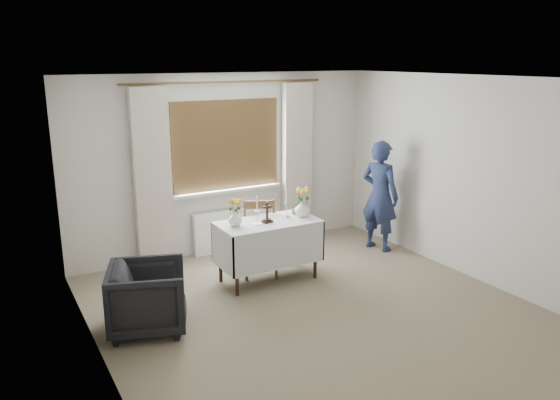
# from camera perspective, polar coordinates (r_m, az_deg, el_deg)

# --- Properties ---
(ground) EXTENTS (5.00, 5.00, 0.00)m
(ground) POSITION_cam_1_polar(r_m,az_deg,el_deg) (6.00, 4.66, -12.09)
(ground) COLOR #82785A
(ground) RESTS_ON ground
(altar_table) EXTENTS (1.24, 0.64, 0.76)m
(altar_table) POSITION_cam_1_polar(r_m,az_deg,el_deg) (6.77, -1.25, -5.34)
(altar_table) COLOR white
(altar_table) RESTS_ON ground
(wooden_chair) EXTENTS (0.57, 0.57, 0.94)m
(wooden_chair) POSITION_cam_1_polar(r_m,az_deg,el_deg) (6.91, -2.07, -4.15)
(wooden_chair) COLOR brown
(wooden_chair) RESTS_ON ground
(armchair) EXTENTS (0.96, 0.95, 0.70)m
(armchair) POSITION_cam_1_polar(r_m,az_deg,el_deg) (5.76, -13.64, -9.87)
(armchair) COLOR black
(armchair) RESTS_ON ground
(person) EXTENTS (0.54, 0.67, 1.58)m
(person) POSITION_cam_1_polar(r_m,az_deg,el_deg) (7.88, 10.40, 0.44)
(person) COLOR navy
(person) RESTS_ON ground
(radiator) EXTENTS (1.10, 0.10, 0.60)m
(radiator) POSITION_cam_1_polar(r_m,az_deg,el_deg) (7.86, -5.23, -3.15)
(radiator) COLOR white
(radiator) RESTS_ON ground
(wooden_cross) EXTENTS (0.13, 0.10, 0.26)m
(wooden_cross) POSITION_cam_1_polar(r_m,az_deg,el_deg) (6.57, -1.36, -1.28)
(wooden_cross) COLOR black
(wooden_cross) RESTS_ON altar_table
(candlestick_left) EXTENTS (0.11, 0.11, 0.35)m
(candlestick_left) POSITION_cam_1_polar(r_m,az_deg,el_deg) (6.49, -2.41, -1.09)
(candlestick_left) COLOR white
(candlestick_left) RESTS_ON altar_table
(candlestick_right) EXTENTS (0.14, 0.14, 0.38)m
(candlestick_right) POSITION_cam_1_polar(r_m,az_deg,el_deg) (6.76, 0.66, -0.28)
(candlestick_right) COLOR white
(candlestick_right) RESTS_ON altar_table
(flower_vase_left) EXTENTS (0.21, 0.21, 0.18)m
(flower_vase_left) POSITION_cam_1_polar(r_m,az_deg,el_deg) (6.48, -4.71, -1.94)
(flower_vase_left) COLOR white
(flower_vase_left) RESTS_ON altar_table
(flower_vase_right) EXTENTS (0.24, 0.24, 0.20)m
(flower_vase_right) POSITION_cam_1_polar(r_m,az_deg,el_deg) (6.84, 2.32, -0.90)
(flower_vase_right) COLOR white
(flower_vase_right) RESTS_ON altar_table
(wicker_basket) EXTENTS (0.21, 0.21, 0.07)m
(wicker_basket) POSITION_cam_1_polar(r_m,az_deg,el_deg) (6.97, 2.05, -1.14)
(wicker_basket) COLOR brown
(wicker_basket) RESTS_ON altar_table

